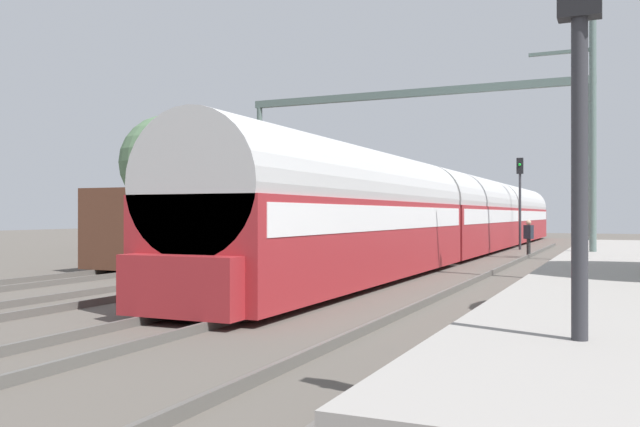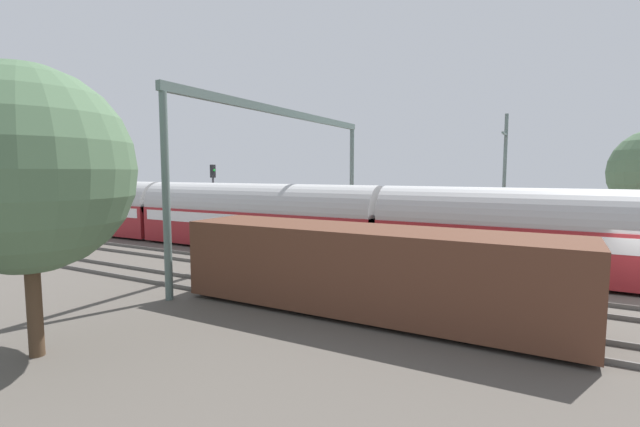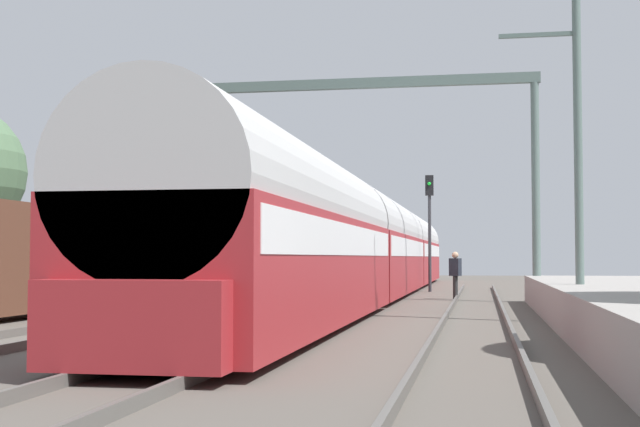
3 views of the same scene
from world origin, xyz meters
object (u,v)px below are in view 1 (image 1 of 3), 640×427
railway_signal_near (580,102)px  passenger_train (467,215)px  freight_car (219,227)px  person_crossing (529,235)px  catenary_gantry (409,131)px  railway_signal_far (520,191)px

railway_signal_near → passenger_train: bearing=103.6°
freight_car → person_crossing: size_ratio=7.51×
person_crossing → railway_signal_near: (3.62, -26.36, 1.94)m
freight_car → catenary_gantry: bearing=49.3°
passenger_train → railway_signal_near: size_ratio=10.73×
passenger_train → railway_signal_far: (1.92, 5.00, 1.33)m
person_crossing → railway_signal_far: railway_signal_far is taller
passenger_train → catenary_gantry: bearing=-118.6°
person_crossing → railway_signal_near: 26.68m
freight_car → person_crossing: (11.22, 8.77, -0.44)m
catenary_gantry → railway_signal_near: bearing=-70.2°
catenary_gantry → railway_signal_far: bearing=65.7°
freight_car → catenary_gantry: 10.22m
passenger_train → catenary_gantry: size_ratio=3.00×
railway_signal_near → railway_signal_far: size_ratio=0.89×
freight_car → railway_signal_far: 18.63m
railway_signal_far → catenary_gantry: 9.87m
freight_car → catenary_gantry: size_ratio=0.79×
person_crossing → catenary_gantry: catenary_gantry is taller
catenary_gantry → passenger_train: bearing=61.4°
railway_signal_far → person_crossing: bearing=-79.3°
railway_signal_near → person_crossing: bearing=97.8°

